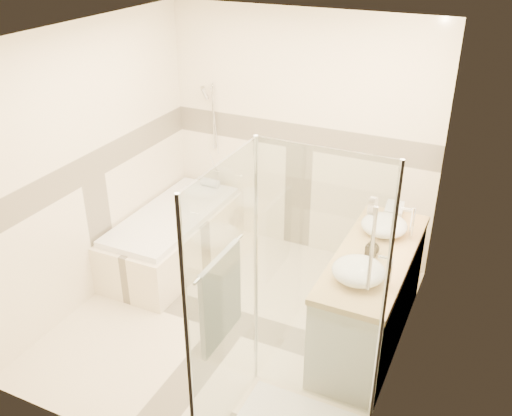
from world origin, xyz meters
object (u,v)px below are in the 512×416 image
at_px(vanity, 370,296).
at_px(vessel_sink_near, 384,225).
at_px(amenity_bottle_b, 373,246).
at_px(vessel_sink_far, 358,271).
at_px(amenity_bottle_a, 371,248).
at_px(bathtub, 174,234).
at_px(shower_enclosure, 277,379).

bearing_deg(vanity, vessel_sink_near, 93.35).
bearing_deg(amenity_bottle_b, vanity, 52.42).
xyz_separation_m(vanity, vessel_sink_near, (-0.02, 0.34, 0.50)).
bearing_deg(vessel_sink_far, amenity_bottle_a, 90.00).
bearing_deg(bathtub, amenity_bottle_a, -11.38).
bearing_deg(amenity_bottle_a, shower_enclosure, -102.89).
xyz_separation_m(amenity_bottle_a, amenity_bottle_b, (0.00, 0.05, -0.01)).
relative_size(bathtub, vanity, 1.05).
xyz_separation_m(bathtub, vessel_sink_near, (2.13, -0.01, 0.62)).
xyz_separation_m(shower_enclosure, vessel_sink_far, (0.27, 0.85, 0.42)).
distance_m(amenity_bottle_a, amenity_bottle_b, 0.05).
bearing_deg(amenity_bottle_b, shower_enclosure, -102.36).
height_order(shower_enclosure, amenity_bottle_a, shower_enclosure).
distance_m(vessel_sink_far, amenity_bottle_b, 0.40).
relative_size(bathtub, shower_enclosure, 0.83).
relative_size(vessel_sink_far, amenity_bottle_b, 2.72).
relative_size(vessel_sink_near, amenity_bottle_a, 2.38).
relative_size(vessel_sink_far, amenity_bottle_a, 2.43).
height_order(vanity, vessel_sink_far, vessel_sink_far).
relative_size(vanity, amenity_bottle_a, 9.93).
xyz_separation_m(bathtub, vanity, (2.15, -0.35, 0.12)).
bearing_deg(vessel_sink_near, vessel_sink_far, -90.00).
bearing_deg(vessel_sink_far, amenity_bottle_b, 90.00).
distance_m(shower_enclosure, amenity_bottle_a, 1.29).
bearing_deg(shower_enclosure, bathtub, 138.90).
relative_size(vanity, vessel_sink_near, 4.17).
xyz_separation_m(vessel_sink_far, amenity_bottle_b, (0.00, 0.40, -0.01)).
height_order(vanity, amenity_bottle_b, amenity_bottle_b).
xyz_separation_m(bathtub, amenity_bottle_a, (2.13, -0.43, 0.62)).
relative_size(bathtub, vessel_sink_near, 4.38).
bearing_deg(vanity, bathtub, 170.75).
relative_size(shower_enclosure, vessel_sink_near, 5.25).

